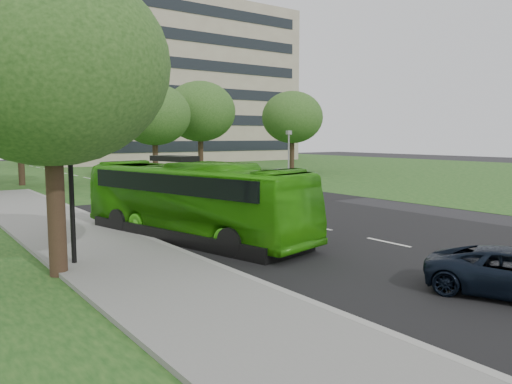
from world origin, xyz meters
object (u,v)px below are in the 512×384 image
(traffic_light, at_px, (76,165))
(tree_park_d, at_px, (200,112))
(tree_park_e, at_px, (292,117))
(tree_park_c, at_px, (154,115))
(office_building, at_px, (166,84))
(sedan, at_px, (289,178))
(camera_pole, at_px, (289,151))
(bus, at_px, (193,201))
(tree_park_b, at_px, (18,111))
(tree_side_near, at_px, (50,65))

(traffic_light, bearing_deg, tree_park_d, 54.48)
(tree_park_e, bearing_deg, tree_park_c, 178.15)
(tree_park_e, bearing_deg, office_building, 87.65)
(sedan, bearing_deg, tree_park_e, -26.69)
(sedan, height_order, camera_pole, camera_pole)
(tree_park_c, relative_size, camera_pole, 1.98)
(tree_park_d, height_order, bus, tree_park_d)
(tree_park_e, distance_m, traffic_light, 41.05)
(tree_park_b, relative_size, tree_park_d, 0.93)
(office_building, distance_m, bus, 65.99)
(tree_side_near, xyz_separation_m, camera_pole, (21.13, 15.36, -3.03))
(office_building, xyz_separation_m, tree_park_b, (-28.45, -32.13, -6.52))
(tree_park_c, xyz_separation_m, tree_park_d, (6.32, 2.75, 0.58))
(office_building, bearing_deg, camera_pole, -104.57)
(tree_park_d, xyz_separation_m, tree_side_near, (-22.12, -30.82, -0.63))
(tree_park_b, relative_size, traffic_light, 1.68)
(tree_park_b, height_order, tree_park_d, tree_park_d)
(office_building, relative_size, tree_park_b, 4.52)
(office_building, xyz_separation_m, traffic_light, (-32.29, -60.66, -9.41))
(tree_park_b, height_order, tree_park_c, tree_park_b)
(tree_park_b, height_order, tree_side_near, tree_park_b)
(tree_park_e, height_order, traffic_light, tree_park_e)
(office_building, xyz_separation_m, tree_park_c, (-17.29, -33.30, -6.58))
(tree_park_d, bearing_deg, tree_park_e, -18.77)
(tree_park_d, height_order, tree_park_e, tree_park_d)
(tree_park_d, relative_size, bus, 0.90)
(bus, relative_size, camera_pole, 2.42)
(office_building, height_order, tree_park_d, office_building)
(tree_park_c, bearing_deg, tree_park_b, 174.04)
(office_building, bearing_deg, tree_park_d, -109.76)
(tree_park_d, distance_m, bus, 33.24)
(tree_park_c, bearing_deg, tree_park_e, -1.85)
(tree_park_b, bearing_deg, camera_pole, -40.08)
(office_building, relative_size, tree_park_e, 4.53)
(sedan, relative_size, camera_pole, 0.99)
(tree_park_c, xyz_separation_m, tree_park_e, (15.91, -0.51, 0.10))
(office_building, bearing_deg, tree_side_near, -118.33)
(office_building, height_order, tree_side_near, office_building)
(tree_park_c, xyz_separation_m, tree_side_near, (-15.80, -28.08, -0.05))
(sedan, bearing_deg, office_building, -0.61)
(tree_park_d, bearing_deg, office_building, 70.24)
(office_building, relative_size, traffic_light, 7.61)
(tree_side_near, distance_m, bus, 7.53)
(tree_park_d, height_order, camera_pole, tree_park_d)
(tree_park_e, height_order, camera_pole, tree_park_e)
(office_building, bearing_deg, traffic_light, -118.03)
(tree_park_e, distance_m, sedan, 17.25)
(tree_park_b, bearing_deg, sedan, -40.80)
(sedan, height_order, traffic_light, traffic_light)
(tree_park_e, relative_size, tree_side_near, 1.02)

